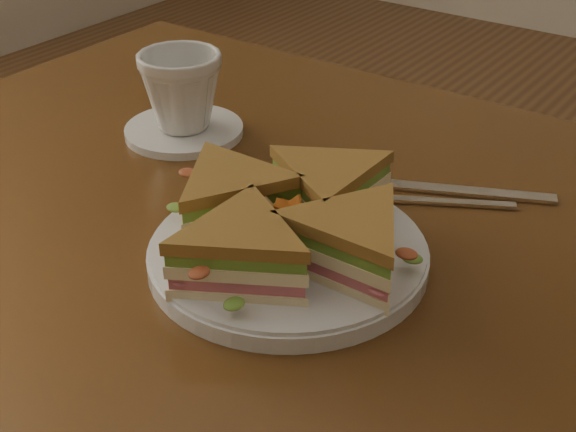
{
  "coord_description": "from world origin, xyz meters",
  "views": [
    {
      "loc": [
        0.35,
        -0.56,
        1.17
      ],
      "look_at": [
        -0.01,
        -0.06,
        0.8
      ],
      "focal_mm": 50.0,
      "sensor_mm": 36.0,
      "label": 1
    }
  ],
  "objects_px": {
    "sandwich_wedges": "(288,221)",
    "saucer": "(184,130)",
    "plate": "(288,255)",
    "coffee_cup": "(181,91)",
    "knife": "(445,190)",
    "table": "(326,316)",
    "spoon": "(382,197)"
  },
  "relations": [
    {
      "from": "plate",
      "to": "spoon",
      "type": "relative_size",
      "value": 1.54
    },
    {
      "from": "sandwich_wedges",
      "to": "saucer",
      "type": "relative_size",
      "value": 1.88
    },
    {
      "from": "coffee_cup",
      "to": "spoon",
      "type": "bearing_deg",
      "value": 9.11
    },
    {
      "from": "saucer",
      "to": "knife",
      "type": "bearing_deg",
      "value": 9.53
    },
    {
      "from": "knife",
      "to": "saucer",
      "type": "height_order",
      "value": "saucer"
    },
    {
      "from": "spoon",
      "to": "saucer",
      "type": "bearing_deg",
      "value": 150.75
    },
    {
      "from": "plate",
      "to": "sandwich_wedges",
      "type": "xyz_separation_m",
      "value": [
        -0.0,
        -0.0,
        0.04
      ]
    },
    {
      "from": "saucer",
      "to": "plate",
      "type": "bearing_deg",
      "value": -29.88
    },
    {
      "from": "saucer",
      "to": "sandwich_wedges",
      "type": "bearing_deg",
      "value": -29.88
    },
    {
      "from": "plate",
      "to": "coffee_cup",
      "type": "bearing_deg",
      "value": 150.12
    },
    {
      "from": "saucer",
      "to": "coffee_cup",
      "type": "xyz_separation_m",
      "value": [
        0.0,
        0.0,
        0.05
      ]
    },
    {
      "from": "table",
      "to": "sandwich_wedges",
      "type": "relative_size",
      "value": 4.46
    },
    {
      "from": "spoon",
      "to": "saucer",
      "type": "xyz_separation_m",
      "value": [
        -0.28,
        0.0,
        0.0
      ]
    },
    {
      "from": "saucer",
      "to": "table",
      "type": "bearing_deg",
      "value": -18.69
    },
    {
      "from": "saucer",
      "to": "coffee_cup",
      "type": "relative_size",
      "value": 1.44
    },
    {
      "from": "plate",
      "to": "sandwich_wedges",
      "type": "bearing_deg",
      "value": -131.19
    },
    {
      "from": "table",
      "to": "plate",
      "type": "height_order",
      "value": "plate"
    },
    {
      "from": "table",
      "to": "knife",
      "type": "xyz_separation_m",
      "value": [
        0.05,
        0.14,
        0.1
      ]
    },
    {
      "from": "knife",
      "to": "coffee_cup",
      "type": "distance_m",
      "value": 0.33
    },
    {
      "from": "table",
      "to": "saucer",
      "type": "distance_m",
      "value": 0.3
    },
    {
      "from": "sandwich_wedges",
      "to": "saucer",
      "type": "distance_m",
      "value": 0.3
    },
    {
      "from": "sandwich_wedges",
      "to": "coffee_cup",
      "type": "xyz_separation_m",
      "value": [
        -0.26,
        0.15,
        0.01
      ]
    },
    {
      "from": "table",
      "to": "coffee_cup",
      "type": "height_order",
      "value": "coffee_cup"
    },
    {
      "from": "sandwich_wedges",
      "to": "saucer",
      "type": "height_order",
      "value": "sandwich_wedges"
    },
    {
      "from": "plate",
      "to": "saucer",
      "type": "height_order",
      "value": "plate"
    },
    {
      "from": "spoon",
      "to": "plate",
      "type": "bearing_deg",
      "value": -124.37
    },
    {
      "from": "table",
      "to": "spoon",
      "type": "height_order",
      "value": "spoon"
    },
    {
      "from": "plate",
      "to": "saucer",
      "type": "xyz_separation_m",
      "value": [
        -0.26,
        0.15,
        -0.0
      ]
    },
    {
      "from": "sandwich_wedges",
      "to": "spoon",
      "type": "bearing_deg",
      "value": 84.55
    },
    {
      "from": "knife",
      "to": "coffee_cup",
      "type": "xyz_separation_m",
      "value": [
        -0.32,
        -0.05,
        0.05
      ]
    },
    {
      "from": "knife",
      "to": "coffee_cup",
      "type": "bearing_deg",
      "value": 164.88
    },
    {
      "from": "table",
      "to": "saucer",
      "type": "bearing_deg",
      "value": 161.31
    }
  ]
}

